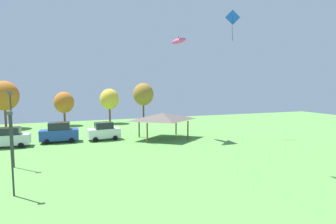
{
  "coord_description": "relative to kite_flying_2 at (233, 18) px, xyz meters",
  "views": [
    {
      "loc": [
        -3.17,
        2.6,
        7.18
      ],
      "look_at": [
        1.15,
        14.2,
        5.98
      ],
      "focal_mm": 28.0,
      "sensor_mm": 36.0,
      "label": 1
    }
  ],
  "objects": [
    {
      "name": "treeline_tree_4",
      "position": [
        -7.54,
        21.16,
        -11.32
      ],
      "size": [
        4.31,
        4.31,
        7.92
      ],
      "color": "brown",
      "rests_on": "ground"
    },
    {
      "name": "treeline_tree_1",
      "position": [
        -32.69,
        19.1,
        -11.25
      ],
      "size": [
        4.64,
        4.64,
        8.17
      ],
      "color": "brown",
      "rests_on": "ground"
    },
    {
      "name": "kite_flying_6",
      "position": [
        -7.82,
        1.2,
        -3.43
      ],
      "size": [
        1.38,
        3.4,
        1.04
      ],
      "color": "#E54C93"
    },
    {
      "name": "treeline_tree_2",
      "position": [
        -23.2,
        19.25,
        -12.61
      ],
      "size": [
        3.55,
        3.55,
        6.22
      ],
      "color": "brown",
      "rests_on": "ground"
    },
    {
      "name": "parked_car_second_from_left",
      "position": [
        -23.55,
        3.45,
        -15.59
      ],
      "size": [
        4.72,
        2.14,
        2.6
      ],
      "rotation": [
        0.0,
        0.0,
        -0.03
      ],
      "color": "#234299",
      "rests_on": "ground"
    },
    {
      "name": "light_post_0",
      "position": [
        -26.98,
        -6.63,
        -13.07
      ],
      "size": [
        0.36,
        0.2,
        6.77
      ],
      "color": "#2D2D33",
      "rests_on": "ground"
    },
    {
      "name": "treeline_tree_3",
      "position": [
        -14.89,
        19.3,
        -12.13
      ],
      "size": [
        3.66,
        3.66,
        6.76
      ],
      "color": "brown",
      "rests_on": "ground"
    },
    {
      "name": "parked_car_third_from_left",
      "position": [
        -17.98,
        2.96,
        -15.68
      ],
      "size": [
        4.32,
        2.27,
        2.41
      ],
      "rotation": [
        0.0,
        0.0,
        0.09
      ],
      "color": "silver",
      "rests_on": "ground"
    },
    {
      "name": "light_post_1",
      "position": [
        -25.77,
        -13.6,
        -13.66
      ],
      "size": [
        0.36,
        0.2,
        5.61
      ],
      "color": "#2D2D33",
      "rests_on": "ground"
    },
    {
      "name": "park_pavilion",
      "position": [
        -10.21,
        1.07,
        -13.78
      ],
      "size": [
        7.34,
        5.45,
        3.6
      ],
      "color": "brown",
      "rests_on": "ground"
    },
    {
      "name": "parked_car_leftmost",
      "position": [
        -29.11,
        2.45,
        -15.69
      ],
      "size": [
        4.61,
        2.02,
        2.38
      ],
      "rotation": [
        0.0,
        0.0,
        -0.01
      ],
      "color": "silver",
      "rests_on": "ground"
    },
    {
      "name": "kite_flying_2",
      "position": [
        0.0,
        0.0,
        0.0
      ],
      "size": [
        2.08,
        0.76,
        4.41
      ],
      "color": "blue"
    }
  ]
}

